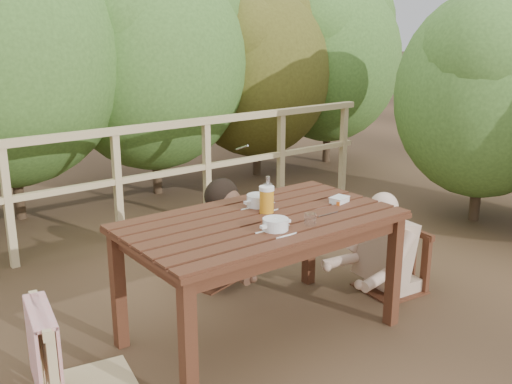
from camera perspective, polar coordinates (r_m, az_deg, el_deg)
ground at (r=3.78m, az=0.47°, el=-13.42°), size 60.00×60.00×0.00m
table at (r=3.61m, az=0.48°, el=-8.28°), size 1.60×0.90×0.74m
chair_left at (r=3.15m, az=-16.13°, el=-10.44°), size 0.56×0.56×0.97m
chair_far at (r=4.36m, az=-4.67°, el=-3.38°), size 0.51×0.51×0.83m
chair_right at (r=4.29m, az=12.98°, el=-4.05°), size 0.45×0.45×0.83m
woman at (r=4.31m, az=-4.87°, el=-0.90°), size 0.64×0.72×1.21m
diner_right at (r=4.25m, az=13.40°, el=-1.51°), size 0.65×0.55×1.21m
railing at (r=5.20m, az=-13.09°, el=0.52°), size 5.60×0.10×1.01m
hedge_row at (r=6.28m, az=-15.19°, el=15.87°), size 6.60×1.60×3.80m
soup_near at (r=3.26m, az=1.88°, el=-3.22°), size 0.24×0.24×0.08m
soup_far at (r=3.67m, az=0.29°, el=-0.92°), size 0.26×0.26×0.09m
beer_glass at (r=3.54m, az=1.03°, el=-0.83°), size 0.09×0.09×0.17m
bottle at (r=3.56m, az=1.14°, el=-0.27°), size 0.05×0.05×0.23m
tumbler at (r=3.35m, az=5.22°, el=-2.74°), size 0.07×0.07×0.08m
butter_tub at (r=3.79m, az=7.98°, el=-0.83°), size 0.14×0.11×0.05m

